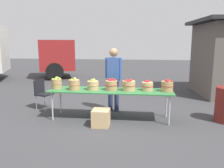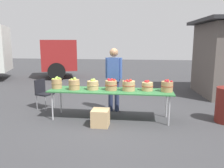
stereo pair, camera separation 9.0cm
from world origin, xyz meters
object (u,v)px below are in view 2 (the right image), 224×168
Objects in this scene: apple_basket_red_0 at (111,85)px; apple_basket_red_2 at (147,86)px; folding_chair at (43,91)px; vendor_adult at (114,75)px; apple_basket_red_3 at (167,86)px; apple_basket_green_1 at (74,84)px; market_table at (110,91)px; apple_basket_red_1 at (129,85)px; apple_basket_green_0 at (57,83)px; apple_basket_green_2 at (93,85)px; produce_crate at (100,118)px.

apple_basket_red_2 is at bearing 4.93° from apple_basket_red_0.
vendor_adult is at bearing -69.52° from folding_chair.
apple_basket_red_0 reaches higher than apple_basket_red_2.
apple_basket_red_3 is 0.17× the size of vendor_adult.
apple_basket_red_0 is 2.25m from folding_chair.
apple_basket_green_1 is 1.04× the size of apple_basket_red_3.
apple_basket_red_1 is at bearing 0.20° from market_table.
vendor_adult is (-0.46, 0.67, 0.16)m from apple_basket_red_1.
apple_basket_green_0 is (-1.42, 0.03, 0.18)m from market_table.
market_table is at bearing -0.27° from apple_basket_green_2.
apple_basket_green_2 is 0.78× the size of produce_crate.
apple_basket_green_0 is at bearing 178.68° from market_table.
apple_basket_red_2 is at bearing 9.25° from apple_basket_red_1.
market_table is 9.83× the size of apple_basket_green_1.
vendor_adult is 2.07× the size of folding_chair.
market_table is 1.74× the size of vendor_adult.
apple_basket_red_1 is 0.84× the size of produce_crate.
apple_basket_red_3 is at bearing 0.40° from apple_basket_green_2.
apple_basket_red_3 reaches higher than apple_basket_green_2.
apple_basket_green_0 is 1.55m from produce_crate.
produce_crate is (-0.16, -1.21, -0.85)m from vendor_adult.
folding_chair is at bearing 148.61° from produce_crate.
apple_basket_red_3 reaches higher than apple_basket_red_1.
folding_chair is at bearing 163.02° from apple_basket_red_0.
folding_chair is at bearing 162.92° from market_table.
apple_basket_green_0 reaches higher than folding_chair.
market_table is at bearing -175.24° from apple_basket_red_2.
folding_chair reaches higher than market_table.
apple_basket_green_2 reaches higher than folding_chair.
vendor_adult reaches higher than folding_chair.
produce_crate is at bearing -160.29° from apple_basket_red_3.
apple_basket_green_0 is at bearing 169.66° from apple_basket_green_1.
apple_basket_green_2 is at bearing 179.96° from apple_basket_red_1.
apple_basket_red_3 reaches higher than apple_basket_red_2.
folding_chair is (-0.68, 0.61, -0.38)m from apple_basket_green_0.
apple_basket_red_3 is 1.55m from vendor_adult.
apple_basket_red_1 is (0.44, 0.00, 0.00)m from apple_basket_red_0.
vendor_adult is at bearing 91.69° from apple_basket_red_0.
apple_basket_red_1 is 1.09× the size of apple_basket_red_3.
market_table is at bearing -179.38° from apple_basket_red_3.
apple_basket_green_2 is 1.84m from apple_basket_red_3.
apple_basket_red_0 reaches higher than market_table.
market_table is at bearing 73.81° from produce_crate.
apple_basket_green_0 is 1.02× the size of apple_basket_red_3.
apple_basket_green_0 is 0.36× the size of folding_chair.
apple_basket_green_2 is at bearing 118.40° from produce_crate.
market_table is at bearing 94.06° from vendor_adult.
apple_basket_green_0 is 1.00× the size of apple_basket_green_2.
apple_basket_red_0 is at bearing 95.62° from vendor_adult.
apple_basket_red_0 is (0.94, 0.06, -0.01)m from apple_basket_green_1.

